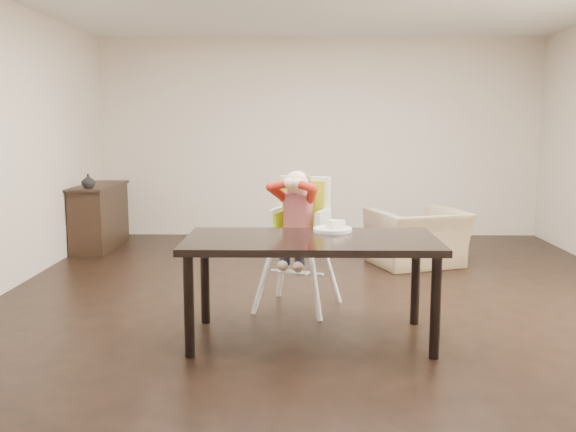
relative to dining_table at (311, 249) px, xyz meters
name	(u,v)px	position (x,y,z in m)	size (l,w,h in m)	color
ground	(331,306)	(0.19, 0.85, -0.67)	(7.00, 7.00, 0.00)	black
room_walls	(333,86)	(0.19, 0.85, 1.18)	(6.02, 7.02, 2.71)	beige
dining_table	(311,249)	(0.00, 0.00, 0.00)	(1.80, 0.90, 0.75)	black
high_chair	(299,211)	(-0.09, 0.82, 0.15)	(0.62, 0.62, 1.17)	white
plate	(333,228)	(0.17, 0.27, 0.11)	(0.38, 0.38, 0.08)	white
armchair	(418,228)	(1.21, 2.43, -0.26)	(0.95, 0.62, 0.83)	#9B8563
sideboard	(100,216)	(-2.59, 3.41, -0.27)	(0.44, 1.26, 0.79)	black
vase	(88,181)	(-2.59, 3.04, 0.20)	(0.16, 0.17, 0.16)	#99999E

